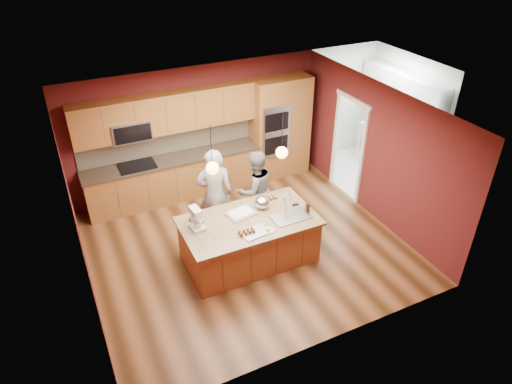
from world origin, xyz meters
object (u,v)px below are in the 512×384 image
person_left (215,195)px  stand_mixer (196,220)px  person_right (255,190)px  mixing_bowl (262,203)px  island (250,239)px

person_left → stand_mixer: 0.96m
person_left → stand_mixer: (-0.60, -0.74, 0.10)m
person_right → mixing_bowl: bearing=69.4°
stand_mixer → person_left: bearing=44.4°
person_left → person_right: size_ratio=1.14×
island → person_left: person_left is taller
mixing_bowl → person_right: bearing=75.0°
island → person_left: 1.06m
island → mixing_bowl: (0.35, 0.24, 0.52)m
person_left → person_right: bearing=-164.2°
person_left → mixing_bowl: person_left is taller
person_right → island: bearing=53.9°
stand_mixer → person_right: bearing=21.2°
island → mixing_bowl: island is taller
person_left → stand_mixer: size_ratio=4.64×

